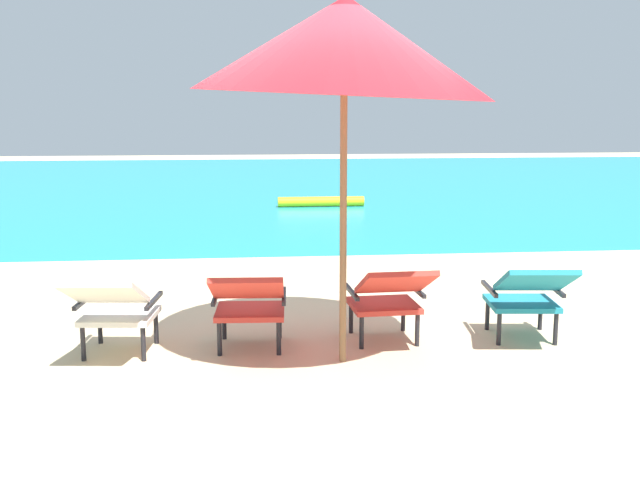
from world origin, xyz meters
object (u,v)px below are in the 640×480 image
at_px(lounge_chair_near_right, 389,295).
at_px(beach_umbrella_center, 344,46).
at_px(swim_buoy, 321,201).
at_px(lounge_chair_near_left, 249,301).
at_px(lounge_chair_far_right, 528,293).
at_px(lounge_chair_far_left, 113,306).

relative_size(lounge_chair_near_right, beach_umbrella_center, 0.32).
distance_m(swim_buoy, beach_umbrella_center, 9.04).
xyz_separation_m(lounge_chair_near_right, beach_umbrella_center, (-0.40, -0.32, 1.83)).
bearing_deg(swim_buoy, beach_umbrella_center, -94.86).
xyz_separation_m(lounge_chair_near_left, lounge_chair_far_right, (2.15, 0.03, 0.00)).
relative_size(lounge_chair_far_left, lounge_chair_near_right, 1.03).
relative_size(lounge_chair_near_left, lounge_chair_far_right, 0.98).
distance_m(lounge_chair_far_left, beach_umbrella_center, 2.48).
height_order(swim_buoy, lounge_chair_near_left, lounge_chair_near_left).
distance_m(lounge_chair_far_right, beach_umbrella_center, 2.37).
distance_m(lounge_chair_near_right, beach_umbrella_center, 1.90).
bearing_deg(lounge_chair_near_right, lounge_chair_far_left, -176.92).
distance_m(lounge_chair_near_left, lounge_chair_near_right, 1.08).
xyz_separation_m(swim_buoy, lounge_chair_near_left, (-1.42, -8.51, 0.31)).
height_order(lounge_chair_near_left, beach_umbrella_center, beach_umbrella_center).
distance_m(lounge_chair_far_left, lounge_chair_far_right, 3.14).
bearing_deg(beach_umbrella_center, swim_buoy, 85.14).
xyz_separation_m(lounge_chair_far_left, beach_umbrella_center, (1.66, -0.21, 1.83)).
bearing_deg(swim_buoy, lounge_chair_far_left, -105.70).
distance_m(lounge_chair_near_left, lounge_chair_far_right, 2.15).
distance_m(swim_buoy, lounge_chair_near_right, 8.44).
height_order(swim_buoy, lounge_chair_near_right, lounge_chair_near_right).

